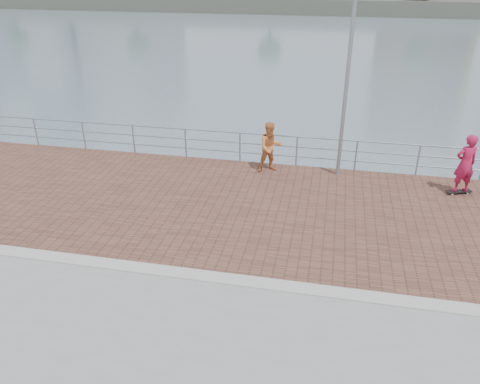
% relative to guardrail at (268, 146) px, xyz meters
% --- Properties ---
extents(water, '(400.00, 400.00, 0.00)m').
position_rel_guardrail_xyz_m(water, '(-0.00, -7.00, -2.69)').
color(water, slate).
rests_on(water, ground).
extents(brick_lane, '(40.00, 6.80, 0.02)m').
position_rel_guardrail_xyz_m(brick_lane, '(-0.00, -3.40, -0.68)').
color(brick_lane, brown).
rests_on(brick_lane, seawall).
extents(curb, '(40.00, 0.40, 0.06)m').
position_rel_guardrail_xyz_m(curb, '(-0.00, -7.00, -0.66)').
color(curb, '#B7B5AD').
rests_on(curb, seawall).
extents(guardrail, '(39.06, 0.06, 1.13)m').
position_rel_guardrail_xyz_m(guardrail, '(0.00, 0.00, 0.00)').
color(guardrail, '#8C9EA8').
rests_on(guardrail, brick_lane).
extents(street_lamp, '(0.47, 1.38, 6.51)m').
position_rel_guardrail_xyz_m(street_lamp, '(2.50, -0.98, 3.93)').
color(street_lamp, gray).
rests_on(street_lamp, brick_lane).
extents(skateboard, '(0.82, 0.46, 0.09)m').
position_rel_guardrail_xyz_m(skateboard, '(6.29, -1.21, -0.60)').
color(skateboard, black).
rests_on(skateboard, brick_lane).
extents(skateboarder, '(0.79, 0.65, 1.88)m').
position_rel_guardrail_xyz_m(skateboarder, '(6.29, -1.21, 0.35)').
color(skateboarder, '#B71844').
rests_on(skateboarder, skateboard).
extents(bystander, '(1.05, 0.95, 1.75)m').
position_rel_guardrail_xyz_m(bystander, '(0.18, -0.66, 0.20)').
color(bystander, '#DA8140').
rests_on(bystander, brick_lane).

